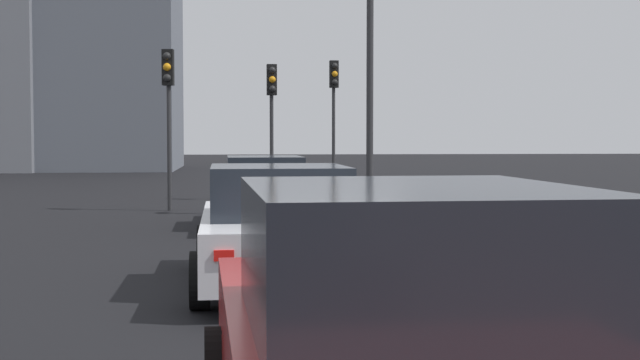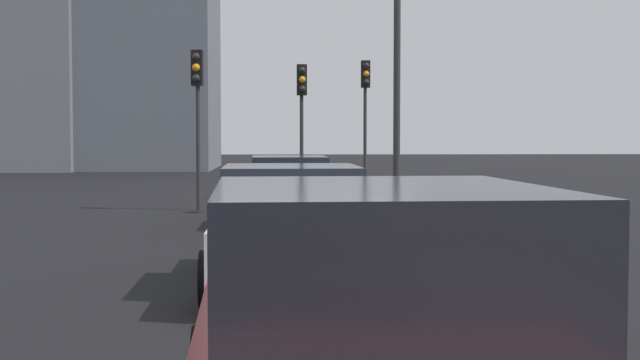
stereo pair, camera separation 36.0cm
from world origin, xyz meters
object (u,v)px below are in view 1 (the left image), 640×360
car_red_third (404,355)px  traffic_light_near_left (272,103)px  car_white_second (277,228)px  traffic_light_far_left (334,98)px  traffic_light_near_right (168,95)px  car_grey_lead (264,192)px  street_lamp_kerbside (370,49)px

car_red_third → traffic_light_near_left: size_ratio=1.14×
car_white_second → traffic_light_far_left: traffic_light_far_left is taller
car_white_second → traffic_light_near_right: size_ratio=1.11×
car_grey_lead → car_red_third: (-13.89, -0.26, 0.07)m
traffic_light_near_right → traffic_light_far_left: (6.75, -4.95, 0.23)m
traffic_light_far_left → car_red_third: bearing=-11.9°
car_white_second → traffic_light_near_left: size_ratio=1.14×
traffic_light_near_right → car_grey_lead: bearing=38.2°
car_white_second → traffic_light_far_left: 18.44m
car_white_second → traffic_light_near_right: bearing=10.1°
car_grey_lead → traffic_light_far_left: (10.73, -2.68, 2.44)m
car_white_second → car_grey_lead: bearing=-1.4°
car_grey_lead → traffic_light_near_right: bearing=28.6°
traffic_light_far_left → street_lamp_kerbside: size_ratio=0.67×
traffic_light_near_right → traffic_light_far_left: traffic_light_far_left is taller
car_red_third → street_lamp_kerbside: street_lamp_kerbside is taller
car_white_second → traffic_light_near_right: traffic_light_near_right is taller
car_grey_lead → car_white_second: 7.34m
street_lamp_kerbside → car_red_third: bearing=171.9°
traffic_light_far_left → car_white_second: bearing=-14.9°
car_white_second → traffic_light_near_right: (11.32, 2.20, 2.18)m
traffic_light_far_left → traffic_light_near_left: bearing=-39.2°
traffic_light_near_left → street_lamp_kerbside: (-5.44, -2.05, 1.04)m
traffic_light_near_right → street_lamp_kerbside: street_lamp_kerbside is taller
car_white_second → traffic_light_near_right: 11.74m
traffic_light_near_right → car_red_third: bearing=16.6°
car_red_third → traffic_light_far_left: size_ratio=1.03×
car_white_second → traffic_light_far_left: (18.07, -2.75, 2.41)m
traffic_light_near_right → street_lamp_kerbside: (-2.11, -4.79, 0.99)m
car_red_third → traffic_light_near_right: size_ratio=1.12×
traffic_light_near_left → car_white_second: bearing=-7.6°
car_grey_lead → traffic_light_far_left: 11.33m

